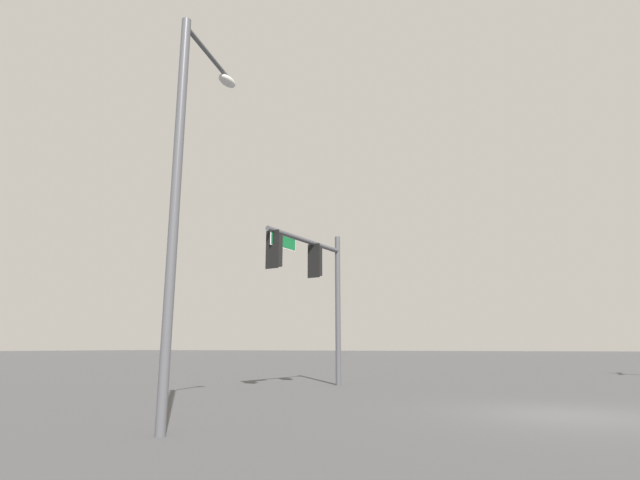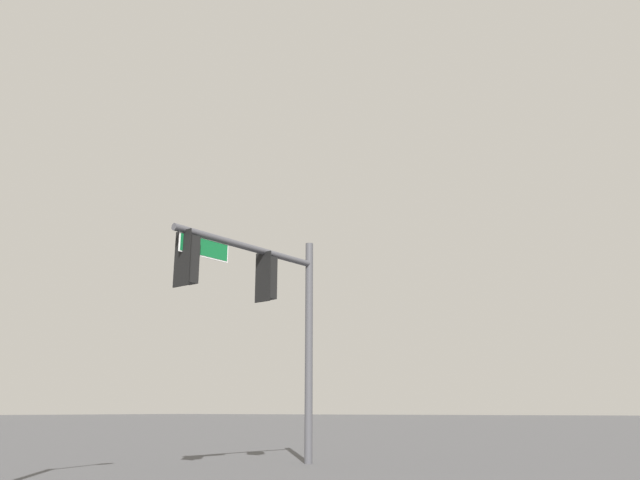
% 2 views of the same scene
% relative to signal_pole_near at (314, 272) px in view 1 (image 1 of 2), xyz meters
% --- Properties ---
extents(ground_plane, '(400.00, 400.00, 0.00)m').
position_rel_signal_pole_near_xyz_m(ground_plane, '(4.34, 8.10, -4.19)').
color(ground_plane, '#474749').
extents(signal_pole_near, '(4.84, 0.92, 5.92)m').
position_rel_signal_pole_near_xyz_m(signal_pole_near, '(0.00, 0.00, 0.00)').
color(signal_pole_near, '#47474C').
rests_on(signal_pole_near, ground_plane).
extents(street_lamp, '(2.27, 0.56, 7.77)m').
position_rel_signal_pole_near_xyz_m(street_lamp, '(9.71, 1.77, 0.31)').
color(street_lamp, '#4C4C51').
rests_on(street_lamp, ground_plane).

